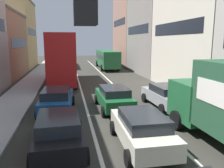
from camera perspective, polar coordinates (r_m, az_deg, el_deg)
sidewalk_left at (r=23.10m, az=-20.53°, el=-0.73°), size 2.60×64.00×0.14m
lane_stripe_left at (r=22.80m, az=-8.04°, el=-0.46°), size 0.16×60.00×0.01m
lane_stripe_right at (r=23.21m, az=0.37°, el=-0.16°), size 0.16×60.00×0.01m
building_row_right at (r=29.53m, az=14.87°, el=12.89°), size 7.20×43.90×14.26m
sedan_centre_lane_second at (r=9.63m, az=7.47°, el=-11.04°), size 2.09×4.32×1.49m
wagon_left_lane_second at (r=9.57m, az=-13.21°, el=-11.40°), size 2.18×4.36×1.49m
hatchback_centre_lane_third at (r=14.69m, az=0.46°, el=-3.35°), size 2.13×4.33×1.49m
sedan_left_lane_third at (r=14.56m, az=-13.69°, el=-3.78°), size 2.26×4.40×1.49m
sedan_right_lane_behind_truck at (r=15.63m, az=13.33°, el=-2.78°), size 2.21×4.37×1.49m
bus_mid_queue_primary at (r=24.01m, az=-12.70°, el=6.74°), size 3.01×10.56×5.06m
bus_far_queue_secondary at (r=36.89m, az=-1.24°, el=6.58°), size 2.98×10.55×2.90m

